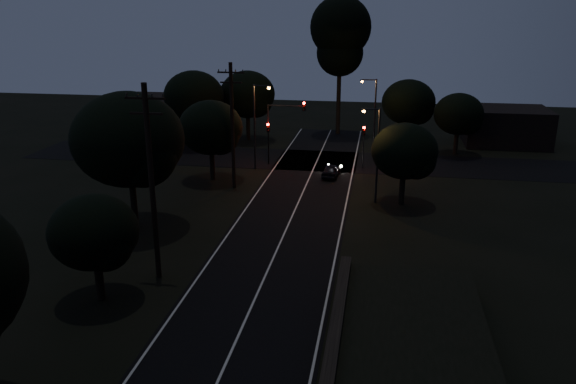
% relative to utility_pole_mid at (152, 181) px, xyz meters
% --- Properties ---
extents(road_surface, '(60.00, 70.00, 0.03)m').
position_rel_utility_pole_mid_xyz_m(road_surface, '(6.00, 16.12, -5.73)').
color(road_surface, black).
rests_on(road_surface, ground).
extents(utility_pole_mid, '(2.20, 0.30, 11.00)m').
position_rel_utility_pole_mid_xyz_m(utility_pole_mid, '(0.00, 0.00, 0.00)').
color(utility_pole_mid, black).
rests_on(utility_pole_mid, ground).
extents(utility_pole_far, '(2.20, 0.30, 10.50)m').
position_rel_utility_pole_mid_xyz_m(utility_pole_far, '(0.00, 17.00, -0.25)').
color(utility_pole_far, black).
rests_on(utility_pole_far, ground).
extents(tree_left_b, '(4.53, 4.53, 5.76)m').
position_rel_utility_pole_mid_xyz_m(tree_left_b, '(-1.84, -3.09, -2.01)').
color(tree_left_b, black).
rests_on(tree_left_b, ground).
extents(tree_left_c, '(7.50, 7.50, 9.48)m').
position_rel_utility_pole_mid_xyz_m(tree_left_c, '(-4.23, 6.85, 0.39)').
color(tree_left_c, black).
rests_on(tree_left_c, ground).
extents(tree_left_d, '(5.59, 5.59, 7.09)m').
position_rel_utility_pole_mid_xyz_m(tree_left_d, '(-2.30, 18.89, -1.14)').
color(tree_left_d, black).
rests_on(tree_left_d, ground).
extents(tree_far_nw, '(6.27, 6.27, 7.95)m').
position_rel_utility_pole_mid_xyz_m(tree_far_nw, '(-2.78, 34.87, -0.59)').
color(tree_far_nw, black).
rests_on(tree_far_nw, ground).
extents(tree_far_w, '(6.50, 6.50, 8.28)m').
position_rel_utility_pole_mid_xyz_m(tree_far_w, '(-7.77, 30.87, -0.36)').
color(tree_far_w, black).
rests_on(tree_far_w, ground).
extents(tree_far_ne, '(5.79, 5.79, 7.32)m').
position_rel_utility_pole_mid_xyz_m(tree_far_ne, '(15.20, 34.88, -1.01)').
color(tree_far_ne, black).
rests_on(tree_far_ne, ground).
extents(tree_far_e, '(5.04, 5.04, 6.39)m').
position_rel_utility_pole_mid_xyz_m(tree_far_e, '(20.18, 31.90, -1.60)').
color(tree_far_e, black).
rests_on(tree_far_e, ground).
extents(tree_right_a, '(5.05, 5.05, 6.41)m').
position_rel_utility_pole_mid_xyz_m(tree_right_a, '(14.18, 14.90, -1.58)').
color(tree_right_a, black).
rests_on(tree_right_a, ground).
extents(tall_pine, '(7.07, 7.07, 16.06)m').
position_rel_utility_pole_mid_xyz_m(tall_pine, '(7.00, 40.00, 5.84)').
color(tall_pine, black).
rests_on(tall_pine, ground).
extents(building_left, '(10.00, 8.00, 4.40)m').
position_rel_utility_pole_mid_xyz_m(building_left, '(-14.00, 37.00, -3.54)').
color(building_left, black).
rests_on(building_left, ground).
extents(building_right, '(9.00, 7.00, 4.00)m').
position_rel_utility_pole_mid_xyz_m(building_right, '(26.00, 38.00, -3.74)').
color(building_right, black).
rests_on(building_right, ground).
extents(signal_left, '(0.28, 0.35, 4.10)m').
position_rel_utility_pole_mid_xyz_m(signal_left, '(1.40, 24.99, -2.90)').
color(signal_left, black).
rests_on(signal_left, ground).
extents(signal_right, '(0.28, 0.35, 4.10)m').
position_rel_utility_pole_mid_xyz_m(signal_right, '(10.60, 24.99, -2.90)').
color(signal_right, black).
rests_on(signal_right, ground).
extents(signal_mast, '(3.70, 0.35, 6.25)m').
position_rel_utility_pole_mid_xyz_m(signal_mast, '(3.09, 24.99, -1.40)').
color(signal_mast, black).
rests_on(signal_mast, ground).
extents(streetlight_a, '(1.66, 0.26, 8.00)m').
position_rel_utility_pole_mid_xyz_m(streetlight_a, '(0.69, 23.00, -1.10)').
color(streetlight_a, black).
rests_on(streetlight_a, ground).
extents(streetlight_b, '(1.66, 0.26, 8.00)m').
position_rel_utility_pole_mid_xyz_m(streetlight_b, '(11.31, 29.00, -1.10)').
color(streetlight_b, black).
rests_on(streetlight_b, ground).
extents(streetlight_c, '(1.46, 0.26, 7.50)m').
position_rel_utility_pole_mid_xyz_m(streetlight_c, '(11.83, 15.00, -1.39)').
color(streetlight_c, black).
rests_on(streetlight_c, ground).
extents(car, '(1.73, 3.55, 1.17)m').
position_rel_utility_pole_mid_xyz_m(car, '(7.92, 21.61, -5.16)').
color(car, black).
rests_on(car, ground).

